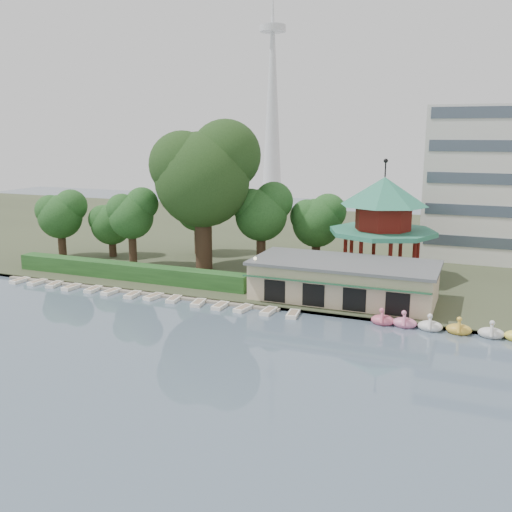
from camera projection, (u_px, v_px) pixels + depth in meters
The scene contains 13 objects.
ground_plane at pixel (139, 368), 42.09m from camera, with size 220.00×220.00×0.00m, color slate.
shore at pixel (326, 242), 89.12m from camera, with size 220.00×70.00×0.40m, color #424930.
embankment at pixel (235, 302), 57.72m from camera, with size 220.00×0.60×0.30m, color gray.
dock at pixel (134, 291), 62.04m from camera, with size 34.00×1.60×0.24m, color gray.
boathouse at pixel (344, 280), 57.80m from camera, with size 18.60×9.39×3.90m.
pavilion at pixel (383, 218), 65.05m from camera, with size 12.40×12.40×13.50m.
broadcast_tower at pixel (272, 76), 177.02m from camera, with size 8.00×8.00×96.00m.
hedge at pixel (128, 271), 65.88m from camera, with size 30.00×2.00×1.80m, color #275722.
lamp_post at pixel (255, 270), 58.02m from camera, with size 0.36×0.36×4.28m.
big_tree at pixel (204, 172), 68.21m from camera, with size 12.59×11.73×18.22m.
small_trees at pixel (191, 214), 74.02m from camera, with size 39.62×15.98×10.67m.
swan_boats at pixel (457, 329), 49.25m from camera, with size 13.86×1.91×1.92m.
moored_rowboats at pixel (143, 296), 60.05m from camera, with size 34.60×2.71×0.36m.
Camera 1 is at (22.80, -33.22, 17.06)m, focal length 40.00 mm.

